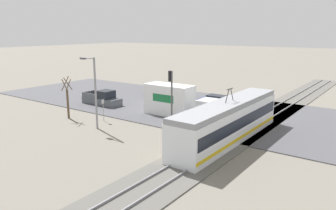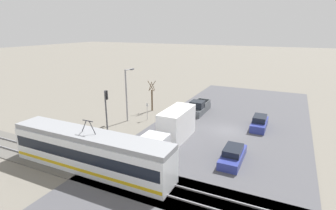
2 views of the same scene
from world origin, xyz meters
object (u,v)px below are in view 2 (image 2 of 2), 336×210
object	(u,v)px
light_rail_tram	(91,152)
sedan_car_0	(259,123)
box_truck	(172,129)
pickup_truck	(199,108)
street_lamp_near_crossing	(127,91)
no_parking_sign	(147,110)
traffic_light_pole	(107,111)
street_tree	(152,97)
sedan_car_1	(233,155)

from	to	relation	value
light_rail_tram	sedan_car_0	world-z (taller)	light_rail_tram
box_truck	pickup_truck	xyz separation A→B (m)	(0.88, -11.38, -0.87)
street_lamp_near_crossing	sedan_car_0	bearing A→B (deg)	-164.69
light_rail_tram	sedan_car_0	bearing A→B (deg)	-125.99
pickup_truck	no_parking_sign	distance (m)	7.99
traffic_light_pole	street_lamp_near_crossing	world-z (taller)	street_lamp_near_crossing
street_tree	traffic_light_pole	bearing A→B (deg)	97.35
box_truck	street_tree	bearing A→B (deg)	-50.98
sedan_car_1	street_lamp_near_crossing	xyz separation A→B (m)	(15.36, -5.45, 3.45)
box_truck	street_lamp_near_crossing	distance (m)	9.78
box_truck	sedan_car_0	distance (m)	11.90
sedan_car_1	box_truck	bearing A→B (deg)	-10.26
traffic_light_pole	street_tree	bearing A→B (deg)	-82.65
sedan_car_0	street_lamp_near_crossing	xyz separation A→B (m)	(16.52, 4.52, 3.37)
street_lamp_near_crossing	box_truck	bearing A→B (deg)	153.61
light_rail_tram	no_parking_sign	size ratio (longest dim) A/B	6.62
light_rail_tram	sedan_car_1	xyz separation A→B (m)	(-11.03, -6.81, -1.08)
light_rail_tram	sedan_car_0	size ratio (longest dim) A/B	3.38
sedan_car_0	sedan_car_1	bearing A→B (deg)	83.37
street_lamp_near_crossing	no_parking_sign	world-z (taller)	street_lamp_near_crossing
sedan_car_0	no_parking_sign	size ratio (longest dim) A/B	1.96
traffic_light_pole	box_truck	bearing A→B (deg)	-151.82
sedan_car_1	traffic_light_pole	xyz separation A→B (m)	(12.91, 1.99, 3.17)
traffic_light_pole	no_parking_sign	world-z (taller)	traffic_light_pole
light_rail_tram	pickup_truck	size ratio (longest dim) A/B	2.84
traffic_light_pole	light_rail_tram	bearing A→B (deg)	111.28
traffic_light_pole	pickup_truck	bearing A→B (deg)	-109.44
sedan_car_1	traffic_light_pole	distance (m)	13.44
light_rail_tram	street_tree	distance (m)	17.88
box_truck	street_tree	xyz separation A→B (m)	(7.67, -9.47, 0.43)
sedan_car_0	traffic_light_pole	world-z (taller)	traffic_light_pole
box_truck	traffic_light_pole	bearing A→B (deg)	28.18
pickup_truck	sedan_car_0	bearing A→B (deg)	163.45
box_truck	pickup_truck	distance (m)	11.45
sedan_car_1	street_tree	size ratio (longest dim) A/B	1.04
pickup_truck	traffic_light_pole	bearing A→B (deg)	70.56
pickup_truck	street_tree	world-z (taller)	street_tree
pickup_truck	traffic_light_pole	distance (m)	15.79
light_rail_tram	sedan_car_0	xyz separation A→B (m)	(-12.19, -16.78, -1.01)
box_truck	pickup_truck	size ratio (longest dim) A/B	1.74
sedan_car_1	traffic_light_pole	size ratio (longest dim) A/B	0.80
sedan_car_0	no_parking_sign	xyz separation A→B (m)	(14.26, 3.26, 0.70)
box_truck	traffic_light_pole	xyz separation A→B (m)	(6.04, 3.23, 2.16)
pickup_truck	street_lamp_near_crossing	bearing A→B (deg)	43.31
box_truck	no_parking_sign	size ratio (longest dim) A/B	4.07
light_rail_tram	street_tree	bearing A→B (deg)	-78.66
box_truck	no_parking_sign	bearing A→B (deg)	-41.32
street_lamp_near_crossing	sedan_car_1	bearing A→B (deg)	160.45
traffic_light_pole	no_parking_sign	distance (m)	9.03
sedan_car_0	street_tree	distance (m)	15.78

